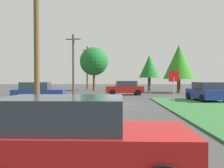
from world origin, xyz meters
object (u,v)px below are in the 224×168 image
object	(u,v)px
stop_sign	(174,82)
utility_pole_far	(87,67)
car_on_crossroad	(206,92)
oak_tree_right	(179,62)
oak_tree_left	(149,67)
parked_car_near_building	(38,92)
utility_pole_near	(37,43)
pine_tree_center	(94,61)
utility_pole_mid	(73,63)
car_approaching_junction	(125,88)
car_behind_on_main_road	(76,140)

from	to	relation	value
stop_sign	utility_pole_far	size ratio (longest dim) A/B	0.34
car_on_crossroad	oak_tree_right	world-z (taller)	oak_tree_right
stop_sign	oak_tree_left	bearing A→B (deg)	-102.77
parked_car_near_building	utility_pole_near	distance (m)	6.08
parked_car_near_building	utility_pole_near	xyz separation A→B (m)	(1.39, -4.85, 3.39)
pine_tree_center	car_on_crossroad	bearing A→B (deg)	-57.45
parked_car_near_building	utility_pole_mid	world-z (taller)	utility_pole_mid
car_approaching_junction	car_on_crossroad	distance (m)	10.30
car_approaching_junction	oak_tree_right	size ratio (longest dim) A/B	0.70
car_on_crossroad	utility_pole_far	world-z (taller)	utility_pole_far
car_approaching_junction	utility_pole_near	bearing A→B (deg)	60.47
car_on_crossroad	utility_pole_mid	xyz separation A→B (m)	(-12.59, 8.58, 2.88)
pine_tree_center	stop_sign	bearing A→B (deg)	-70.96
oak_tree_right	oak_tree_left	bearing A→B (deg)	127.30
car_behind_on_main_road	utility_pole_near	world-z (taller)	utility_pole_near
utility_pole_far	car_on_crossroad	bearing A→B (deg)	-60.87
utility_pole_near	oak_tree_left	bearing A→B (deg)	64.92
utility_pole_near	utility_pole_far	distance (m)	27.54
car_behind_on_main_road	car_on_crossroad	world-z (taller)	same
utility_pole_near	pine_tree_center	xyz separation A→B (m)	(1.81, 22.22, 0.24)
car_on_crossroad	oak_tree_left	size ratio (longest dim) A/B	0.82
stop_sign	utility_pole_mid	distance (m)	15.53
oak_tree_right	pine_tree_center	bearing A→B (deg)	156.33
pine_tree_center	utility_pole_far	bearing A→B (deg)	106.56
stop_sign	car_approaching_junction	distance (m)	12.29
parked_car_near_building	pine_tree_center	distance (m)	18.03
pine_tree_center	car_behind_on_main_road	bearing A→B (deg)	-85.79
utility_pole_far	oak_tree_right	distance (m)	16.70
utility_pole_far	oak_tree_left	world-z (taller)	utility_pole_far
car_behind_on_main_road	oak_tree_right	bearing A→B (deg)	73.74
utility_pole_near	pine_tree_center	world-z (taller)	utility_pole_near
car_approaching_junction	oak_tree_left	xyz separation A→B (m)	(3.91, 8.33, 2.81)
car_on_crossroad	parked_car_near_building	xyz separation A→B (m)	(-14.08, -0.34, -0.00)
oak_tree_right	utility_pole_far	bearing A→B (deg)	141.65
utility_pole_near	oak_tree_right	size ratio (longest dim) A/B	1.31
car_on_crossroad	pine_tree_center	size ratio (longest dim) A/B	0.66
utility_pole_mid	oak_tree_left	size ratio (longest dim) A/B	1.34
car_on_crossroad	parked_car_near_building	bearing A→B (deg)	86.01
utility_pole_mid	utility_pole_far	distance (m)	13.77
oak_tree_left	utility_pole_near	bearing A→B (deg)	-115.08
car_on_crossroad	utility_pole_near	world-z (taller)	utility_pole_near
utility_pole_near	car_on_crossroad	bearing A→B (deg)	22.22
stop_sign	car_approaching_junction	bearing A→B (deg)	-86.21
car_on_crossroad	utility_pole_mid	distance (m)	15.51
car_behind_on_main_road	parked_car_near_building	size ratio (longest dim) A/B	0.98
stop_sign	car_behind_on_main_road	size ratio (longest dim) A/B	0.59
utility_pole_near	utility_pole_mid	xyz separation A→B (m)	(0.09, 13.77, -0.51)
utility_pole_far	oak_tree_right	world-z (taller)	utility_pole_far
stop_sign	car_on_crossroad	xyz separation A→B (m)	(3.63, 3.94, -0.92)
utility_pole_mid	utility_pole_far	world-z (taller)	utility_pole_far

